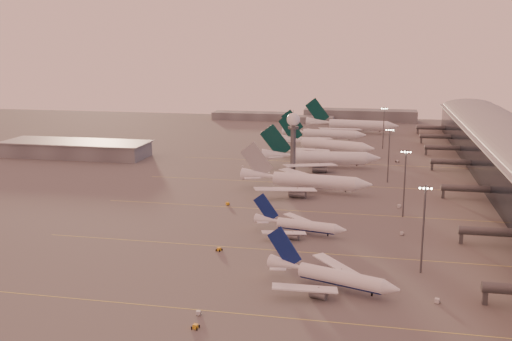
# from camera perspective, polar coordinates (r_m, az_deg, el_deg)

# --- Properties ---
(ground) EXTENTS (700.00, 700.00, 0.00)m
(ground) POSITION_cam_1_polar(r_m,az_deg,el_deg) (179.43, -3.60, -8.31)
(ground) COLOR #545152
(ground) RESTS_ON ground
(taxiway_markings) EXTENTS (180.00, 185.25, 0.02)m
(taxiway_markings) POSITION_cam_1_polar(r_m,az_deg,el_deg) (227.38, 7.47, -3.95)
(taxiway_markings) COLOR #EEE454
(taxiway_markings) RESTS_ON ground
(hangar) EXTENTS (82.00, 27.00, 8.50)m
(hangar) POSITION_cam_1_polar(r_m,az_deg,el_deg) (349.00, -16.75, 2.00)
(hangar) COLOR slate
(hangar) RESTS_ON ground
(radar_tower) EXTENTS (6.40, 6.40, 31.10)m
(radar_tower) POSITION_cam_1_polar(r_m,az_deg,el_deg) (287.92, 3.57, 3.79)
(radar_tower) COLOR #4E5055
(radar_tower) RESTS_ON ground
(mast_a) EXTENTS (3.60, 0.56, 25.00)m
(mast_a) POSITION_cam_1_polar(r_m,az_deg,el_deg) (169.83, 15.66, -5.05)
(mast_a) COLOR #4E5055
(mast_a) RESTS_ON ground
(mast_b) EXTENTS (3.60, 0.56, 25.00)m
(mast_b) POSITION_cam_1_polar(r_m,az_deg,el_deg) (222.78, 13.97, -0.90)
(mast_b) COLOR #4E5055
(mast_b) RESTS_ON ground
(mast_c) EXTENTS (3.60, 0.56, 25.00)m
(mast_c) POSITION_cam_1_polar(r_m,az_deg,el_deg) (276.51, 12.53, 1.66)
(mast_c) COLOR #4E5055
(mast_c) RESTS_ON ground
(mast_d) EXTENTS (3.60, 0.56, 25.00)m
(mast_d) POSITION_cam_1_polar(r_m,az_deg,el_deg) (365.41, 12.06, 4.17)
(mast_d) COLOR #4E5055
(mast_d) RESTS_ON ground
(distant_horizon) EXTENTS (165.00, 37.50, 9.00)m
(distant_horizon) POSITION_cam_1_polar(r_m,az_deg,el_deg) (492.58, 6.66, 5.20)
(distant_horizon) COLOR slate
(distant_horizon) RESTS_ON ground
(narrowbody_near) EXTENTS (35.77, 28.04, 14.54)m
(narrowbody_near) POSITION_cam_1_polar(r_m,az_deg,el_deg) (158.02, 7.18, -10.14)
(narrowbody_near) COLOR white
(narrowbody_near) RESTS_ON ground
(narrowbody_mid) EXTENTS (32.36, 25.59, 12.76)m
(narrowbody_mid) POSITION_cam_1_polar(r_m,az_deg,el_deg) (200.20, 4.18, -5.34)
(narrowbody_mid) COLOR white
(narrowbody_mid) RESTS_ON ground
(widebody_white) EXTENTS (57.89, 46.13, 20.40)m
(widebody_white) POSITION_cam_1_polar(r_m,az_deg,el_deg) (256.34, 4.75, -1.23)
(widebody_white) COLOR white
(widebody_white) RESTS_ON ground
(greentail_a) EXTENTS (61.12, 49.15, 22.21)m
(greentail_a) POSITION_cam_1_polar(r_m,az_deg,el_deg) (305.89, 6.21, 1.00)
(greentail_a) COLOR white
(greentail_a) RESTS_ON ground
(greentail_b) EXTENTS (57.71, 45.83, 21.81)m
(greentail_b) POSITION_cam_1_polar(r_m,az_deg,el_deg) (345.22, 6.63, 2.25)
(greentail_b) COLOR white
(greentail_b) RESTS_ON ground
(greentail_c) EXTENTS (55.11, 44.44, 20.01)m
(greentail_c) POSITION_cam_1_polar(r_m,az_deg,el_deg) (389.02, 6.48, 3.31)
(greentail_c) COLOR white
(greentail_c) RESTS_ON ground
(greentail_d) EXTENTS (65.99, 53.09, 23.97)m
(greentail_d) POSITION_cam_1_polar(r_m,az_deg,el_deg) (428.33, 9.12, 4.14)
(greentail_d) COLOR white
(greentail_d) RESTS_ON ground
(gsv_truck_a) EXTENTS (5.55, 2.66, 2.15)m
(gsv_truck_a) POSITION_cam_1_polar(r_m,az_deg,el_deg) (144.19, -5.34, -13.16)
(gsv_truck_a) COLOR silver
(gsv_truck_a) RESTS_ON ground
(gsv_tug_near) EXTENTS (2.60, 3.77, 1.00)m
(gsv_tug_near) POSITION_cam_1_polar(r_m,az_deg,el_deg) (138.34, -5.79, -14.59)
(gsv_tug_near) COLOR gold
(gsv_tug_near) RESTS_ON ground
(gsv_catering_a) EXTENTS (5.82, 3.58, 4.44)m
(gsv_catering_a) POSITION_cam_1_polar(r_m,az_deg,el_deg) (155.63, 16.98, -11.25)
(gsv_catering_a) COLOR silver
(gsv_catering_a) RESTS_ON ground
(gsv_tug_mid) EXTENTS (4.08, 3.23, 1.02)m
(gsv_tug_mid) POSITION_cam_1_polar(r_m,az_deg,el_deg) (184.80, -3.54, -7.52)
(gsv_tug_mid) COLOR gold
(gsv_tug_mid) RESTS_ON ground
(gsv_truck_b) EXTENTS (5.44, 2.88, 2.09)m
(gsv_truck_b) POSITION_cam_1_polar(r_m,az_deg,el_deg) (204.96, 13.83, -5.70)
(gsv_truck_b) COLOR silver
(gsv_truck_b) RESTS_ON ground
(gsv_truck_c) EXTENTS (6.15, 5.60, 2.48)m
(gsv_truck_c) POSITION_cam_1_polar(r_m,az_deg,el_deg) (234.96, -2.62, -3.01)
(gsv_truck_c) COLOR gold
(gsv_truck_c) RESTS_ON ground
(gsv_catering_b) EXTENTS (5.98, 3.49, 4.60)m
(gsv_catering_b) POSITION_cam_1_polar(r_m,az_deg,el_deg) (237.22, 13.54, -2.94)
(gsv_catering_b) COLOR silver
(gsv_catering_b) RESTS_ON ground
(gsv_tug_far) EXTENTS (4.36, 4.52, 1.12)m
(gsv_tug_far) POSITION_cam_1_polar(r_m,az_deg,el_deg) (273.14, 4.33, -1.03)
(gsv_tug_far) COLOR silver
(gsv_tug_far) RESTS_ON ground
(gsv_truck_d) EXTENTS (2.47, 5.04, 1.95)m
(gsv_truck_d) POSITION_cam_1_polar(r_m,az_deg,el_deg) (305.04, -1.30, 0.47)
(gsv_truck_d) COLOR silver
(gsv_truck_d) RESTS_ON ground
(gsv_tug_hangar) EXTENTS (4.20, 2.99, 1.10)m
(gsv_tug_hangar) POSITION_cam_1_polar(r_m,az_deg,el_deg) (326.84, 13.30, 0.86)
(gsv_tug_hangar) COLOR silver
(gsv_tug_hangar) RESTS_ON ground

